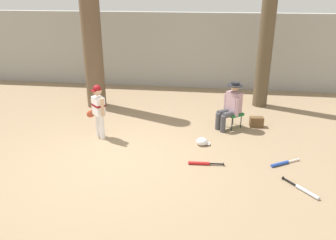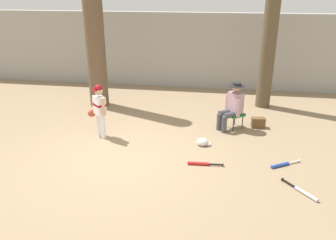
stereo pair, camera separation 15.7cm
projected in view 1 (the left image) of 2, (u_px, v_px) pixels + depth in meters
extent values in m
plane|color=#937A5B|center=(118.00, 159.00, 7.18)|extent=(60.00, 60.00, 0.00)
cube|color=#9E9E99|center=(160.00, 50.00, 12.01)|extent=(18.00, 0.36, 2.57)
cylinder|color=brown|center=(90.00, 21.00, 9.46)|extent=(0.55, 0.55, 4.97)
cone|color=brown|center=(97.00, 105.00, 10.38)|extent=(0.88, 0.88, 0.33)
cylinder|color=brown|center=(270.00, 5.00, 9.32)|extent=(0.42, 0.42, 5.81)
cone|color=brown|center=(259.00, 105.00, 10.40)|extent=(0.70, 0.70, 0.25)
cylinder|color=white|center=(102.00, 127.00, 8.05)|extent=(0.12, 0.12, 0.58)
cylinder|color=white|center=(98.00, 125.00, 8.18)|extent=(0.12, 0.12, 0.58)
cube|color=white|center=(98.00, 106.00, 7.93)|extent=(0.35, 0.35, 0.44)
cube|color=maroon|center=(98.00, 105.00, 7.92)|extent=(0.37, 0.36, 0.05)
sphere|color=tan|center=(97.00, 91.00, 7.80)|extent=(0.20, 0.20, 0.20)
sphere|color=maroon|center=(97.00, 89.00, 7.78)|extent=(0.19, 0.19, 0.19)
cube|color=maroon|center=(94.00, 91.00, 7.73)|extent=(0.17, 0.17, 0.02)
cylinder|color=tan|center=(102.00, 107.00, 7.73)|extent=(0.11, 0.11, 0.42)
cylinder|color=tan|center=(93.00, 107.00, 8.09)|extent=(0.11, 0.11, 0.40)
ellipsoid|color=#AD472D|center=(91.00, 114.00, 8.13)|extent=(0.24, 0.24, 0.18)
cube|color=#196B2D|center=(233.00, 113.00, 8.65)|extent=(0.56, 0.56, 0.06)
cylinder|color=#333338|center=(232.00, 123.00, 8.53)|extent=(0.02, 0.02, 0.38)
cylinder|color=#333338|center=(224.00, 120.00, 8.77)|extent=(0.02, 0.02, 0.38)
cylinder|color=#333338|center=(241.00, 121.00, 8.67)|extent=(0.02, 0.02, 0.38)
cylinder|color=#333338|center=(233.00, 118.00, 8.91)|extent=(0.02, 0.02, 0.38)
cylinder|color=#47474C|center=(223.00, 124.00, 8.44)|extent=(0.13, 0.13, 0.43)
cylinder|color=#47474C|center=(218.00, 121.00, 8.60)|extent=(0.13, 0.13, 0.43)
cylinder|color=#47474C|center=(230.00, 114.00, 8.45)|extent=(0.41, 0.37, 0.15)
cylinder|color=#47474C|center=(225.00, 112.00, 8.61)|extent=(0.41, 0.37, 0.15)
cube|color=#B28C99|center=(234.00, 102.00, 8.53)|extent=(0.41, 0.43, 0.52)
cylinder|color=#B28C99|center=(237.00, 107.00, 8.34)|extent=(0.13, 0.13, 0.46)
cylinder|color=#B28C99|center=(226.00, 102.00, 8.69)|extent=(0.13, 0.13, 0.46)
sphere|color=tan|center=(235.00, 87.00, 8.39)|extent=(0.22, 0.22, 0.22)
cylinder|color=#232328|center=(235.00, 85.00, 8.37)|extent=(0.40, 0.40, 0.02)
cylinder|color=#232328|center=(235.00, 84.00, 8.36)|extent=(0.20, 0.20, 0.09)
cube|color=brown|center=(256.00, 122.00, 8.79)|extent=(0.36, 0.21, 0.26)
cylinder|color=#B7BCC6|center=(307.00, 192.00, 5.99)|extent=(0.34, 0.41, 0.07)
cylinder|color=black|center=(290.00, 182.00, 6.30)|extent=(0.22, 0.27, 0.03)
cylinder|color=black|center=(283.00, 178.00, 6.43)|extent=(0.05, 0.05, 0.06)
cylinder|color=red|center=(199.00, 163.00, 6.96)|extent=(0.43, 0.09, 0.07)
cylinder|color=black|center=(216.00, 164.00, 6.93)|extent=(0.29, 0.05, 0.03)
cylinder|color=black|center=(224.00, 164.00, 6.92)|extent=(0.02, 0.06, 0.06)
cylinder|color=#2347AD|center=(280.00, 164.00, 6.93)|extent=(0.39, 0.28, 0.07)
cylinder|color=silver|center=(293.00, 161.00, 7.06)|extent=(0.26, 0.17, 0.03)
cylinder|color=silver|center=(298.00, 159.00, 7.11)|extent=(0.04, 0.06, 0.06)
ellipsoid|color=silver|center=(202.00, 142.00, 7.81)|extent=(0.27, 0.24, 0.18)
cube|color=silver|center=(207.00, 144.00, 7.81)|extent=(0.11, 0.13, 0.02)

